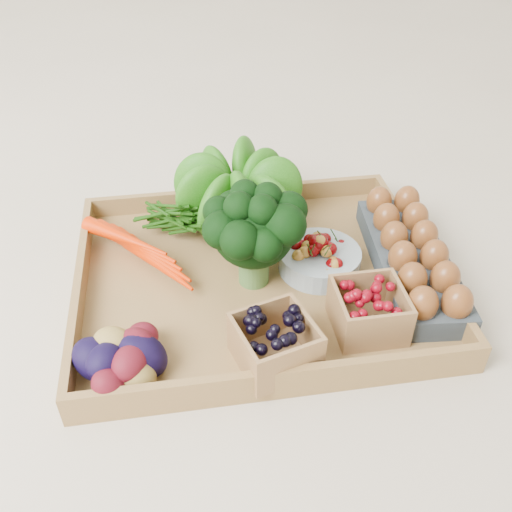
{
  "coord_description": "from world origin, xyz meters",
  "views": [
    {
      "loc": [
        -0.11,
        -0.68,
        0.6
      ],
      "look_at": [
        0.0,
        0.0,
        0.06
      ],
      "focal_mm": 40.0,
      "sensor_mm": 36.0,
      "label": 1
    }
  ],
  "objects": [
    {
      "name": "punnet_blackberry",
      "position": [
        -0.0,
        -0.17,
        0.05
      ],
      "size": [
        0.12,
        0.12,
        0.07
      ],
      "primitive_type": "cube",
      "rotation": [
        0.0,
        0.0,
        0.28
      ],
      "color": "black",
      "rests_on": "tray"
    },
    {
      "name": "potatoes",
      "position": [
        -0.2,
        -0.16,
        0.06
      ],
      "size": [
        0.14,
        0.14,
        0.08
      ],
      "primitive_type": null,
      "color": "#480B15",
      "rests_on": "tray"
    },
    {
      "name": "lettuce",
      "position": [
        -0.01,
        0.16,
        0.09
      ],
      "size": [
        0.15,
        0.15,
        0.15
      ],
      "primitive_type": "sphere",
      "color": "#144F0C",
      "rests_on": "tray"
    },
    {
      "name": "punnet_raspberry",
      "position": [
        0.14,
        -0.13,
        0.05
      ],
      "size": [
        0.1,
        0.1,
        0.07
      ],
      "primitive_type": "cube",
      "rotation": [
        0.0,
        0.0,
        0.0
      ],
      "color": "#68040E",
      "rests_on": "tray"
    },
    {
      "name": "cherry_bowl",
      "position": [
        0.1,
        0.01,
        0.03
      ],
      "size": [
        0.13,
        0.13,
        0.03
      ],
      "primitive_type": "cylinder",
      "color": "#8C9EA5",
      "rests_on": "tray"
    },
    {
      "name": "ground",
      "position": [
        0.0,
        0.0,
        0.0
      ],
      "size": [
        4.0,
        4.0,
        0.0
      ],
      "primitive_type": "plane",
      "color": "beige",
      "rests_on": "ground"
    },
    {
      "name": "egg_carton",
      "position": [
        0.24,
        -0.02,
        0.03
      ],
      "size": [
        0.14,
        0.32,
        0.04
      ],
      "primitive_type": "cube",
      "rotation": [
        0.0,
        0.0,
        -0.1
      ],
      "color": "#353F44",
      "rests_on": "tray"
    },
    {
      "name": "carrots",
      "position": [
        -0.17,
        0.07,
        0.04
      ],
      "size": [
        0.18,
        0.13,
        0.04
      ],
      "primitive_type": null,
      "color": "red",
      "rests_on": "tray"
    },
    {
      "name": "tray",
      "position": [
        0.0,
        0.0,
        0.01
      ],
      "size": [
        0.55,
        0.45,
        0.01
      ],
      "primitive_type": "cube",
      "color": "olive",
      "rests_on": "ground"
    },
    {
      "name": "broccoli",
      "position": [
        -0.0,
        -0.0,
        0.08
      ],
      "size": [
        0.16,
        0.16,
        0.12
      ],
      "primitive_type": null,
      "color": "black",
      "rests_on": "tray"
    }
  ]
}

